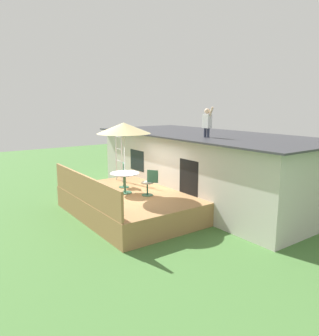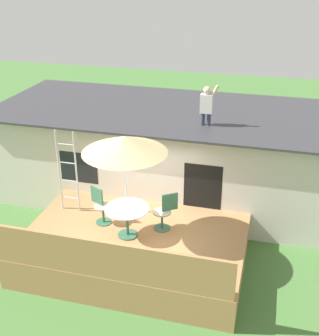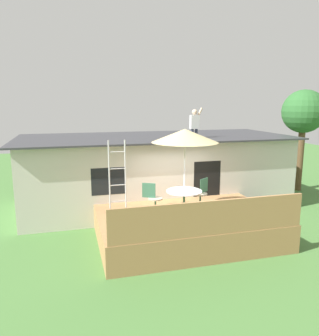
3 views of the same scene
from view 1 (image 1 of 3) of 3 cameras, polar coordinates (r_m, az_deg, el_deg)
The scene contains 10 objects.
ground_plane at distance 12.24m, azimuth -4.97°, elevation -7.98°, with size 40.00×40.00×0.00m, color #477538.
house at distance 13.98m, azimuth 7.73°, elevation 0.28°, with size 10.50×4.50×2.77m.
deck at distance 12.11m, azimuth -5.00°, elevation -6.19°, with size 5.26×3.62×0.80m, color #A87A4C.
deck_railing at distance 11.13m, azimuth -12.92°, elevation -3.44°, with size 5.16×0.08×0.90m, color #A87A4C.
patio_table at distance 11.90m, azimuth -6.03°, elevation -1.61°, with size 1.04×1.04×0.74m.
patio_umbrella at distance 11.64m, azimuth -6.21°, elevation 6.88°, with size 1.90×1.90×2.54m.
step_ladder at distance 13.74m, azimuth -7.07°, elevation 2.26°, with size 0.52×0.04×2.20m.
person_figure at distance 12.16m, azimuth 8.25°, elevation 8.12°, with size 0.47×0.20×1.11m.
patio_chair_left at distance 12.84m, azimuth -6.23°, elevation -1.27°, with size 0.59×0.44×0.92m.
patio_chair_right at distance 11.56m, azimuth -1.79°, elevation -2.58°, with size 0.56×0.47×0.92m.
Camera 1 is at (9.99, -5.83, 3.99)m, focal length 35.19 mm.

